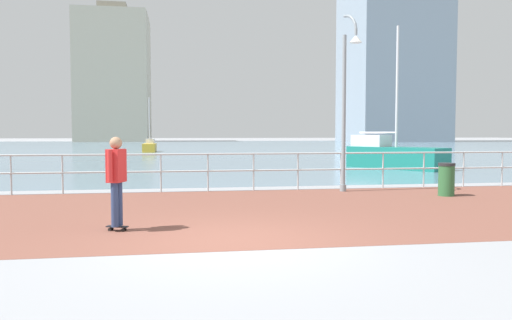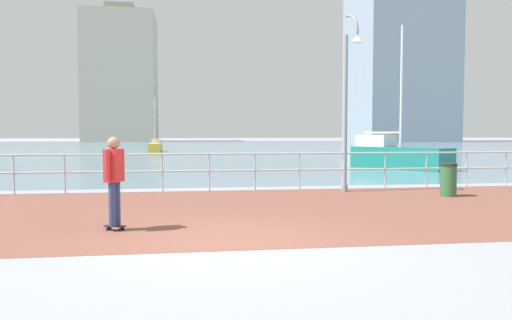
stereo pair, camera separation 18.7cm
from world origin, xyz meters
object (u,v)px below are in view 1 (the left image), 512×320
skateboarder (116,175)px  sailboat_navy (150,147)px  sailboat_ivory (393,155)px  lamppost (347,94)px  trash_bin (446,179)px

skateboarder → sailboat_navy: bearing=92.5°
sailboat_ivory → lamppost: bearing=-121.9°
skateboarder → sailboat_ivory: size_ratio=0.24×
trash_bin → lamppost: bearing=151.8°
skateboarder → sailboat_ivory: bearing=50.0°
sailboat_ivory → sailboat_navy: bearing=119.6°
skateboarder → sailboat_ivory: (11.63, 13.86, -0.36)m
sailboat_ivory → skateboarder: bearing=-130.0°
sailboat_ivory → sailboat_navy: 26.85m
lamppost → skateboarder: (-6.08, -4.95, -1.90)m
trash_bin → skateboarder: bearing=-157.0°
trash_bin → sailboat_navy: sailboat_navy is taller
skateboarder → sailboat_ivory: sailboat_ivory is taller
trash_bin → sailboat_navy: size_ratio=0.18×
skateboarder → trash_bin: 9.31m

